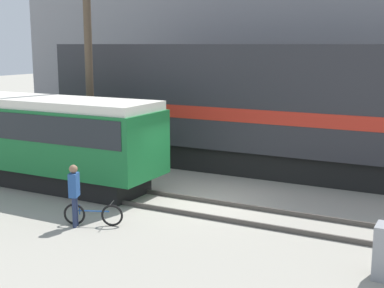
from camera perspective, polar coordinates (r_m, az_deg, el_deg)
The scene contains 9 objects.
ground_plane at distance 17.34m, azimuth 1.69°, elevation -6.08°, with size 120.00×120.00×0.00m, color #9E998C.
track_near at distance 16.55m, azimuth 0.28°, elevation -6.65°, with size 60.00×1.50×0.14m.
track_far at distance 21.47m, azimuth 7.23°, elevation -2.70°, with size 60.00×1.51×0.14m.
building_backdrop at distance 28.94m, azimuth 13.55°, elevation 11.04°, with size 34.39×6.00×10.68m.
freight_locomotive at distance 21.15m, azimuth 6.52°, elevation 4.12°, with size 16.89×3.04×5.58m.
streetcar at distance 20.00m, azimuth -16.66°, elevation 1.00°, with size 9.98×2.54×3.14m.
bicycle at distance 15.23m, azimuth -10.49°, elevation -7.42°, with size 1.59×0.76×0.68m.
person at distance 15.02m, azimuth -12.46°, elevation -4.72°, with size 0.34×0.42×1.76m.
utility_pole_left at distance 21.54m, azimuth -10.98°, elevation 9.20°, with size 0.31×0.31×9.04m.
Camera 1 is at (7.35, -14.90, 4.98)m, focal length 50.00 mm.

